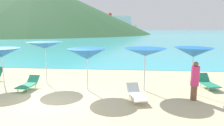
{
  "coord_description": "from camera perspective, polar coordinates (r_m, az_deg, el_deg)",
  "views": [
    {
      "loc": [
        3.19,
        -7.49,
        3.03
      ],
      "look_at": [
        2.28,
        2.82,
        1.2
      ],
      "focal_mm": 31.08,
      "sensor_mm": 36.0,
      "label": 1
    }
  ],
  "objects": [
    {
      "name": "umbrella_4",
      "position": [
        11.22,
        -19.17,
        4.94
      ],
      "size": [
        2.03,
        2.03,
        2.33
      ],
      "color": "silver",
      "rests_on": "ground_plane"
    },
    {
      "name": "lounge_chair_5",
      "position": [
        11.23,
        26.31,
        -5.11
      ],
      "size": [
        0.81,
        1.45,
        0.67
      ],
      "rotation": [
        0.0,
        0.0,
        0.16
      ],
      "color": "#268C66",
      "rests_on": "ground_plane"
    },
    {
      "name": "ground_plane",
      "position": [
        18.06,
        -5.22,
        -0.15
      ],
      "size": [
        50.0,
        100.0,
        0.3
      ],
      "primitive_type": "cube",
      "color": "beige"
    },
    {
      "name": "umbrella_6",
      "position": [
        9.46,
        9.73,
        3.14
      ],
      "size": [
        2.18,
        2.18,
        2.11
      ],
      "color": "silver",
      "rests_on": "ground_plane"
    },
    {
      "name": "lounge_chair_8",
      "position": [
        8.53,
        7.06,
        -9.05
      ],
      "size": [
        0.92,
        1.6,
        0.58
      ],
      "rotation": [
        0.0,
        0.0,
        0.25
      ],
      "color": "white",
      "rests_on": "ground_plane"
    },
    {
      "name": "umbrella_5",
      "position": [
        9.49,
        -7.36,
        2.67
      ],
      "size": [
        2.09,
        2.09,
        2.1
      ],
      "color": "silver",
      "rests_on": "ground_plane"
    },
    {
      "name": "ocean_water",
      "position": [
        234.19,
        4.3,
        9.27
      ],
      "size": [
        650.0,
        440.0,
        0.02
      ],
      "primitive_type": "cube",
      "color": "#38B7CC",
      "rests_on": "ground_plane"
    },
    {
      "name": "lounge_chair_1",
      "position": [
        10.72,
        -23.35,
        -5.6
      ],
      "size": [
        0.63,
        1.43,
        0.6
      ],
      "rotation": [
        0.0,
        0.0,
        -0.04
      ],
      "color": "#268C66",
      "rests_on": "ground_plane"
    },
    {
      "name": "cruise_ship",
      "position": [
        208.06,
        0.97,
        11.18
      ],
      "size": [
        44.37,
        12.22,
        19.14
      ],
      "rotation": [
        0.0,
        0.0,
        0.08
      ],
      "color": "silver",
      "rests_on": "ocean_water"
    },
    {
      "name": "beachgoer_1",
      "position": [
        8.97,
        23.17,
        -4.65
      ],
      "size": [
        0.34,
        0.34,
        1.68
      ],
      "rotation": [
        0.0,
        0.0,
        1.23
      ],
      "color": "brown",
      "rests_on": "ground_plane"
    },
    {
      "name": "headland_hill",
      "position": [
        130.54,
        -21.07,
        14.94
      ],
      "size": [
        136.95,
        136.95,
        31.36
      ],
      "primitive_type": "cone",
      "color": "#2D5B33",
      "rests_on": "ground_plane"
    },
    {
      "name": "umbrella_3",
      "position": [
        11.73,
        -29.81,
        2.63
      ],
      "size": [
        1.94,
        1.94,
        2.03
      ],
      "color": "silver",
      "rests_on": "ground_plane"
    },
    {
      "name": "umbrella_7",
      "position": [
        9.75,
        22.87,
        2.92
      ],
      "size": [
        1.87,
        1.87,
        2.18
      ],
      "color": "silver",
      "rests_on": "ground_plane"
    }
  ]
}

